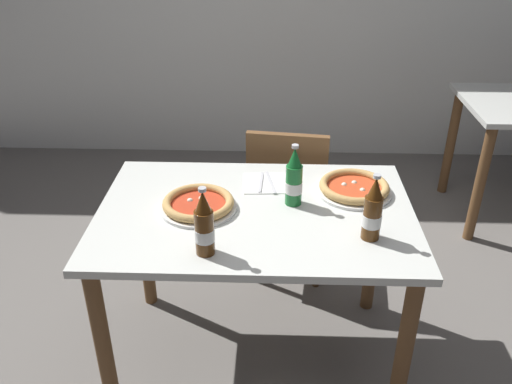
# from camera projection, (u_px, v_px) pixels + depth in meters

# --- Properties ---
(ground_plane) EXTENTS (8.00, 8.00, 0.00)m
(ground_plane) POSITION_uv_depth(u_px,v_px,m) (256.00, 353.00, 2.40)
(ground_plane) COLOR slate
(dining_table_main) EXTENTS (1.20, 0.80, 0.75)m
(dining_table_main) POSITION_uv_depth(u_px,v_px,m) (256.00, 235.00, 2.09)
(dining_table_main) COLOR silver
(dining_table_main) RESTS_ON ground_plane
(chair_behind_table) EXTENTS (0.45, 0.45, 0.85)m
(chair_behind_table) POSITION_uv_depth(u_px,v_px,m) (288.00, 194.00, 2.70)
(chair_behind_table) COLOR brown
(chair_behind_table) RESTS_ON ground_plane
(pizza_margherita_near) EXTENTS (0.29, 0.29, 0.04)m
(pizza_margherita_near) POSITION_uv_depth(u_px,v_px,m) (198.00, 204.00, 2.04)
(pizza_margherita_near) COLOR white
(pizza_margherita_near) RESTS_ON dining_table_main
(pizza_marinara_far) EXTENTS (0.30, 0.30, 0.04)m
(pizza_marinara_far) POSITION_uv_depth(u_px,v_px,m) (354.00, 188.00, 2.15)
(pizza_marinara_far) COLOR white
(pizza_marinara_far) RESTS_ON dining_table_main
(beer_bottle_left) EXTENTS (0.07, 0.07, 0.25)m
(beer_bottle_left) POSITION_uv_depth(u_px,v_px,m) (204.00, 226.00, 1.74)
(beer_bottle_left) COLOR #512D0F
(beer_bottle_left) RESTS_ON dining_table_main
(beer_bottle_center) EXTENTS (0.07, 0.07, 0.25)m
(beer_bottle_center) POSITION_uv_depth(u_px,v_px,m) (373.00, 212.00, 1.82)
(beer_bottle_center) COLOR #512D0F
(beer_bottle_center) RESTS_ON dining_table_main
(beer_bottle_right) EXTENTS (0.07, 0.07, 0.25)m
(beer_bottle_right) POSITION_uv_depth(u_px,v_px,m) (294.00, 180.00, 2.03)
(beer_bottle_right) COLOR #196B2D
(beer_bottle_right) RESTS_ON dining_table_main
(napkin_with_cutlery) EXTENTS (0.19, 0.19, 0.01)m
(napkin_with_cutlery) POSITION_uv_depth(u_px,v_px,m) (266.00, 183.00, 2.22)
(napkin_with_cutlery) COLOR white
(napkin_with_cutlery) RESTS_ON dining_table_main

